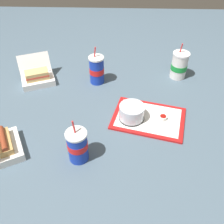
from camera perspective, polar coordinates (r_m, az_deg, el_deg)
name	(u,v)px	position (r m, az deg, el deg)	size (l,w,h in m)	color
ground_plane	(112,113)	(1.35, 0.02, -0.34)	(3.20, 3.20, 0.00)	#4C6070
food_tray	(148,118)	(1.33, 8.33, -1.44)	(0.42, 0.34, 0.01)	red
cake_container	(132,113)	(1.29, 4.52, -0.13)	(0.13, 0.13, 0.08)	black
ketchup_cup	(163,118)	(1.32, 11.56, -1.28)	(0.04, 0.04, 0.02)	white
napkin_stack	(164,114)	(1.36, 11.76, -0.50)	(0.10, 0.10, 0.00)	white
plastic_fork	(159,127)	(1.28, 10.62, -3.42)	(0.11, 0.01, 0.01)	white
clamshell_hotdog_corner	(3,145)	(1.25, -23.58, -6.89)	(0.22, 0.24, 0.17)	white
clamshell_sandwich_right	(38,77)	(1.62, -16.65, 7.66)	(0.25, 0.25, 0.15)	white
soda_cup_center	(97,70)	(1.54, -3.51, 9.60)	(0.09, 0.09, 0.23)	#1938B7
soda_cup_left	(78,146)	(1.10, -7.88, -7.62)	(0.09, 0.09, 0.22)	#1938B7
soda_cup_back	(179,65)	(1.64, 15.12, 10.25)	(0.10, 0.10, 0.23)	white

